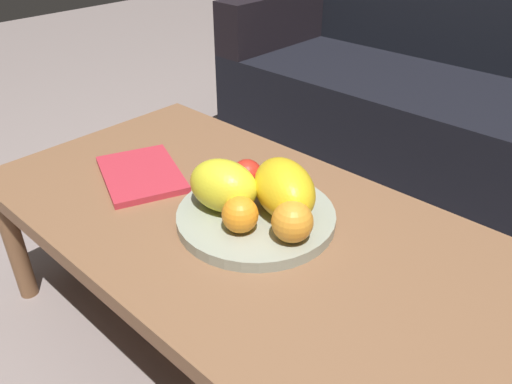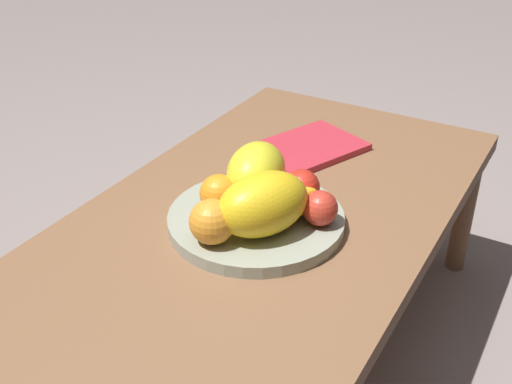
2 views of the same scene
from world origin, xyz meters
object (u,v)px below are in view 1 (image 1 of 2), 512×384
object	(u,v)px
fruit_bowl	(256,217)
apple_left	(247,175)
melon_smaller_beside	(284,189)
orange_left	(292,222)
orange_front	(240,215)
magazine	(141,174)
coffee_table	(248,235)
apple_front	(281,173)
couch	(443,102)
banana_bunch	(268,191)
melon_large_front	(223,186)

from	to	relation	value
fruit_bowl	apple_left	bearing A→B (deg)	145.19
melon_smaller_beside	orange_left	distance (m)	0.10
orange_front	magazine	world-z (taller)	orange_front
coffee_table	apple_front	world-z (taller)	apple_front
fruit_bowl	orange_left	size ratio (longest dim) A/B	4.12
couch	apple_left	size ratio (longest dim) A/B	23.53
orange_left	apple_left	xyz separation A→B (m)	(-0.20, 0.08, -0.01)
apple_left	banana_bunch	bearing A→B (deg)	-4.30
coffee_table	orange_left	bearing A→B (deg)	-4.59
coffee_table	apple_front	distance (m)	0.16
melon_smaller_beside	orange_front	distance (m)	0.11
fruit_bowl	banana_bunch	world-z (taller)	banana_bunch
apple_front	magazine	bearing A→B (deg)	-150.71
melon_smaller_beside	orange_left	size ratio (longest dim) A/B	2.18
melon_large_front	melon_smaller_beside	distance (m)	0.13
couch	banana_bunch	bearing A→B (deg)	-84.99
melon_smaller_beside	orange_left	xyz separation A→B (m)	(0.07, -0.06, -0.02)
coffee_table	fruit_bowl	distance (m)	0.05
melon_smaller_beside	apple_left	xyz separation A→B (m)	(-0.12, 0.02, -0.02)
couch	apple_left	distance (m)	1.13
orange_left	magazine	xyz separation A→B (m)	(-0.46, -0.03, -0.06)
couch	magazine	size ratio (longest dim) A/B	6.80
coffee_table	fruit_bowl	bearing A→B (deg)	42.03
magazine	orange_front	bearing A→B (deg)	20.13
melon_smaller_beside	magazine	xyz separation A→B (m)	(-0.39, -0.09, -0.08)
apple_left	banana_bunch	world-z (taller)	apple_left
couch	melon_smaller_beside	size ratio (longest dim) A/B	9.36
orange_front	banana_bunch	xyz separation A→B (m)	(-0.03, 0.12, -0.01)
apple_left	couch	bearing A→B (deg)	91.42
apple_left	magazine	xyz separation A→B (m)	(-0.26, -0.11, -0.05)
melon_smaller_beside	magazine	size ratio (longest dim) A/B	0.73
apple_front	banana_bunch	xyz separation A→B (m)	(0.02, -0.07, -0.01)
couch	melon_large_front	xyz separation A→B (m)	(0.05, -1.21, 0.17)
apple_front	apple_left	xyz separation A→B (m)	(-0.05, -0.06, 0.00)
couch	melon_smaller_beside	distance (m)	1.16
fruit_bowl	orange_left	distance (m)	0.13
magazine	melon_smaller_beside	bearing A→B (deg)	36.36
couch	orange_front	distance (m)	1.26
orange_front	apple_front	size ratio (longest dim) A/B	1.11
melon_large_front	magazine	size ratio (longest dim) A/B	0.62
magazine	apple_left	bearing A→B (deg)	45.65
orange_left	banana_bunch	distance (m)	0.15
melon_large_front	orange_front	world-z (taller)	melon_large_front
orange_left	apple_left	size ratio (longest dim) A/B	1.15
couch	coffee_table	bearing A→B (deg)	-85.38
melon_large_front	apple_front	size ratio (longest dim) A/B	2.30
orange_front	apple_left	bearing A→B (deg)	129.15
fruit_bowl	orange_left	bearing A→B (deg)	-10.79
melon_smaller_beside	apple_left	world-z (taller)	melon_smaller_beside
melon_large_front	apple_left	size ratio (longest dim) A/B	2.15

